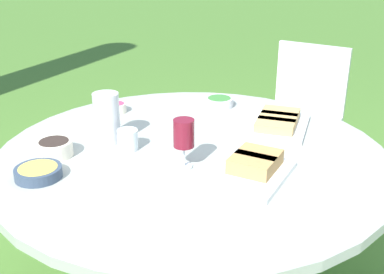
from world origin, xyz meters
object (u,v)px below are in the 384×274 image
chair_near_right (303,107)px  water_pitcher (107,118)px  dining_table (192,174)px  wine_glass (184,135)px

chair_near_right → water_pitcher: bearing=130.7°
dining_table → water_pitcher: size_ratio=7.41×
chair_near_right → water_pitcher: water_pitcher is taller
water_pitcher → wine_glass: 0.38m
dining_table → water_pitcher: bearing=69.7°
dining_table → chair_near_right: bearing=-35.7°
dining_table → water_pitcher: 0.40m
chair_near_right → dining_table: bearing=144.3°
dining_table → chair_near_right: chair_near_right is taller
dining_table → water_pitcher: (0.12, 0.32, 0.20)m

